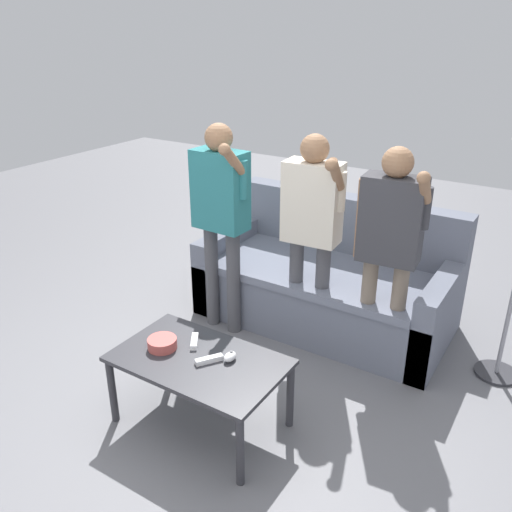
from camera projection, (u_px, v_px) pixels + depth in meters
The scene contains 10 objects.
ground_plane at pixel (190, 414), 3.19m from camera, with size 12.00×12.00×0.00m, color slate.
couch at pixel (328, 282), 4.12m from camera, with size 1.86×0.94×0.91m.
coffee_table at pixel (199, 367), 2.97m from camera, with size 0.95×0.57×0.44m.
snack_bowl at pixel (162, 343), 3.03m from camera, with size 0.17×0.17×0.06m, color #B24C47.
game_remote_nunchuk at pixel (230, 357), 2.92m from camera, with size 0.06×0.09×0.05m.
player_left at pixel (220, 206), 3.72m from camera, with size 0.45×0.34×1.54m.
player_center at pixel (312, 219), 3.54m from camera, with size 0.46×0.33×1.51m.
player_right at pixel (390, 237), 3.27m from camera, with size 0.46×0.32×1.49m.
game_remote_wand_near at pixel (194, 341), 3.08m from camera, with size 0.11×0.14×0.03m.
game_remote_wand_far at pixel (209, 360), 2.91m from camera, with size 0.12×0.15×0.03m.
Camera 1 is at (1.69, -1.93, 2.15)m, focal length 37.62 mm.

